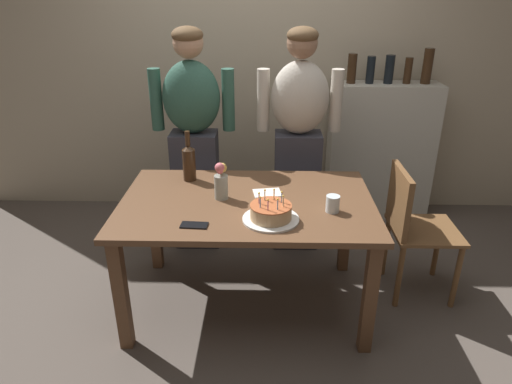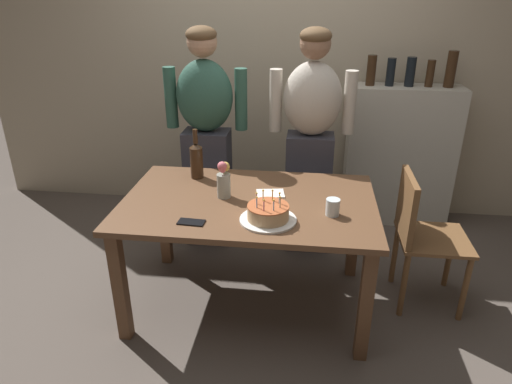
{
  "view_description": "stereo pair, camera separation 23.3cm",
  "coord_description": "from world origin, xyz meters",
  "px_view_note": "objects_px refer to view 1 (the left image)",
  "views": [
    {
      "loc": [
        0.11,
        -2.43,
        1.9
      ],
      "look_at": [
        0.06,
        -0.1,
        0.84
      ],
      "focal_mm": 31.94,
      "sensor_mm": 36.0,
      "label": 1
    },
    {
      "loc": [
        0.34,
        -2.42,
        1.9
      ],
      "look_at": [
        0.06,
        -0.1,
        0.84
      ],
      "focal_mm": 31.94,
      "sensor_mm": 36.0,
      "label": 2
    }
  ],
  "objects_px": {
    "birthday_cake": "(271,213)",
    "cell_phone": "(194,225)",
    "dining_chair": "(412,222)",
    "wine_bottle": "(189,162)",
    "flower_vase": "(221,181)",
    "person_man_bearded": "(194,139)",
    "napkin_stack": "(267,193)",
    "water_glass_near": "(333,204)",
    "person_woman_cardigan": "(298,139)"
  },
  "relations": [
    {
      "from": "wine_bottle",
      "to": "person_woman_cardigan",
      "type": "bearing_deg",
      "value": 32.21
    },
    {
      "from": "birthday_cake",
      "to": "cell_phone",
      "type": "xyz_separation_m",
      "value": [
        -0.41,
        -0.08,
        -0.04
      ]
    },
    {
      "from": "wine_bottle",
      "to": "napkin_stack",
      "type": "bearing_deg",
      "value": -22.32
    },
    {
      "from": "cell_phone",
      "to": "napkin_stack",
      "type": "height_order",
      "value": "same"
    },
    {
      "from": "napkin_stack",
      "to": "dining_chair",
      "type": "bearing_deg",
      "value": 4.03
    },
    {
      "from": "person_man_bearded",
      "to": "dining_chair",
      "type": "xyz_separation_m",
      "value": [
        1.47,
        -0.6,
        -0.36
      ]
    },
    {
      "from": "wine_bottle",
      "to": "person_man_bearded",
      "type": "distance_m",
      "value": 0.46
    },
    {
      "from": "cell_phone",
      "to": "dining_chair",
      "type": "height_order",
      "value": "dining_chair"
    },
    {
      "from": "person_man_bearded",
      "to": "birthday_cake",
      "type": "bearing_deg",
      "value": 119.0
    },
    {
      "from": "water_glass_near",
      "to": "cell_phone",
      "type": "relative_size",
      "value": 0.66
    },
    {
      "from": "dining_chair",
      "to": "wine_bottle",
      "type": "bearing_deg",
      "value": 84.33
    },
    {
      "from": "birthday_cake",
      "to": "person_man_bearded",
      "type": "relative_size",
      "value": 0.19
    },
    {
      "from": "birthday_cake",
      "to": "wine_bottle",
      "type": "xyz_separation_m",
      "value": [
        -0.53,
        0.55,
        0.09
      ]
    },
    {
      "from": "wine_bottle",
      "to": "napkin_stack",
      "type": "distance_m",
      "value": 0.56
    },
    {
      "from": "birthday_cake",
      "to": "flower_vase",
      "type": "xyz_separation_m",
      "value": [
        -0.29,
        0.27,
        0.07
      ]
    },
    {
      "from": "cell_phone",
      "to": "flower_vase",
      "type": "relative_size",
      "value": 0.63
    },
    {
      "from": "flower_vase",
      "to": "dining_chair",
      "type": "xyz_separation_m",
      "value": [
        1.2,
        0.13,
        -0.34
      ]
    },
    {
      "from": "cell_phone",
      "to": "flower_vase",
      "type": "distance_m",
      "value": 0.38
    },
    {
      "from": "person_man_bearded",
      "to": "dining_chair",
      "type": "bearing_deg",
      "value": 157.68
    },
    {
      "from": "wine_bottle",
      "to": "cell_phone",
      "type": "distance_m",
      "value": 0.65
    },
    {
      "from": "birthday_cake",
      "to": "cell_phone",
      "type": "height_order",
      "value": "birthday_cake"
    },
    {
      "from": "cell_phone",
      "to": "person_woman_cardigan",
      "type": "xyz_separation_m",
      "value": [
        0.61,
        1.09,
        0.13
      ]
    },
    {
      "from": "birthday_cake",
      "to": "wine_bottle",
      "type": "relative_size",
      "value": 0.94
    },
    {
      "from": "flower_vase",
      "to": "napkin_stack",
      "type": "bearing_deg",
      "value": 14.21
    },
    {
      "from": "water_glass_near",
      "to": "person_man_bearded",
      "type": "xyz_separation_m",
      "value": [
        -0.91,
        0.9,
        0.09
      ]
    },
    {
      "from": "person_man_bearded",
      "to": "dining_chair",
      "type": "distance_m",
      "value": 1.63
    },
    {
      "from": "water_glass_near",
      "to": "person_woman_cardigan",
      "type": "xyz_separation_m",
      "value": [
        -0.14,
        0.9,
        0.09
      ]
    },
    {
      "from": "water_glass_near",
      "to": "birthday_cake",
      "type": "bearing_deg",
      "value": -162.2
    },
    {
      "from": "birthday_cake",
      "to": "napkin_stack",
      "type": "bearing_deg",
      "value": 93.15
    },
    {
      "from": "birthday_cake",
      "to": "cell_phone",
      "type": "distance_m",
      "value": 0.42
    },
    {
      "from": "wine_bottle",
      "to": "person_man_bearded",
      "type": "xyz_separation_m",
      "value": [
        -0.04,
        0.46,
        0.01
      ]
    },
    {
      "from": "cell_phone",
      "to": "napkin_stack",
      "type": "bearing_deg",
      "value": 51.02
    },
    {
      "from": "water_glass_near",
      "to": "napkin_stack",
      "type": "bearing_deg",
      "value": 147.55
    },
    {
      "from": "water_glass_near",
      "to": "dining_chair",
      "type": "bearing_deg",
      "value": 27.93
    },
    {
      "from": "birthday_cake",
      "to": "dining_chair",
      "type": "xyz_separation_m",
      "value": [
        0.91,
        0.41,
        -0.27
      ]
    },
    {
      "from": "flower_vase",
      "to": "cell_phone",
      "type": "bearing_deg",
      "value": -107.95
    },
    {
      "from": "birthday_cake",
      "to": "person_man_bearded",
      "type": "distance_m",
      "value": 1.16
    },
    {
      "from": "birthday_cake",
      "to": "person_man_bearded",
      "type": "xyz_separation_m",
      "value": [
        -0.56,
        1.01,
        0.09
      ]
    },
    {
      "from": "napkin_stack",
      "to": "birthday_cake",
      "type": "bearing_deg",
      "value": -86.85
    },
    {
      "from": "cell_phone",
      "to": "flower_vase",
      "type": "xyz_separation_m",
      "value": [
        0.11,
        0.35,
        0.11
      ]
    },
    {
      "from": "birthday_cake",
      "to": "person_woman_cardigan",
      "type": "bearing_deg",
      "value": 78.4
    },
    {
      "from": "birthday_cake",
      "to": "flower_vase",
      "type": "distance_m",
      "value": 0.41
    },
    {
      "from": "cell_phone",
      "to": "person_woman_cardigan",
      "type": "relative_size",
      "value": 0.09
    },
    {
      "from": "person_man_bearded",
      "to": "person_woman_cardigan",
      "type": "distance_m",
      "value": 0.77
    },
    {
      "from": "cell_phone",
      "to": "person_woman_cardigan",
      "type": "distance_m",
      "value": 1.26
    },
    {
      "from": "wine_bottle",
      "to": "flower_vase",
      "type": "xyz_separation_m",
      "value": [
        0.23,
        -0.28,
        -0.01
      ]
    },
    {
      "from": "cell_phone",
      "to": "person_woman_cardigan",
      "type": "height_order",
      "value": "person_woman_cardigan"
    },
    {
      "from": "flower_vase",
      "to": "person_woman_cardigan",
      "type": "xyz_separation_m",
      "value": [
        0.5,
        0.74,
        0.02
      ]
    },
    {
      "from": "dining_chair",
      "to": "flower_vase",
      "type": "bearing_deg",
      "value": 96.4
    },
    {
      "from": "person_man_bearded",
      "to": "water_glass_near",
      "type": "bearing_deg",
      "value": 135.21
    }
  ]
}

